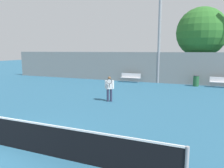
# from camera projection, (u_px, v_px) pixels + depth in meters

# --- Properties ---
(ground_plane) EXTENTS (100.00, 100.00, 0.00)m
(ground_plane) POSITION_uv_depth(u_px,v_px,m) (5.00, 146.00, 7.14)
(ground_plane) COLOR #285B7A
(tennis_net) EXTENTS (11.32, 0.09, 0.97)m
(tennis_net) POSITION_uv_depth(u_px,v_px,m) (4.00, 131.00, 7.07)
(tennis_net) COLOR #99999E
(tennis_net) RESTS_ON ground_plane
(tennis_player) EXTENTS (0.53, 0.49, 1.54)m
(tennis_player) POSITION_uv_depth(u_px,v_px,m) (109.00, 87.00, 13.23)
(tennis_player) COLOR #282D47
(tennis_player) RESTS_ON ground_plane
(bench_courtside_near) EXTENTS (2.12, 0.40, 0.88)m
(bench_courtside_near) POSITION_uv_depth(u_px,v_px,m) (223.00, 81.00, 18.24)
(bench_courtside_near) COLOR silver
(bench_courtside_near) RESTS_ON ground_plane
(bench_courtside_far) EXTENTS (1.96, 0.40, 0.88)m
(bench_courtside_far) POSITION_uv_depth(u_px,v_px,m) (131.00, 77.00, 21.33)
(bench_courtside_far) COLOR silver
(bench_courtside_far) RESTS_ON ground_plane
(light_pole_near_left) EXTENTS (0.90, 0.60, 10.04)m
(light_pole_near_left) POSITION_uv_depth(u_px,v_px,m) (160.00, 22.00, 20.16)
(light_pole_near_left) COLOR #939399
(light_pole_near_left) RESTS_ON ground_plane
(trash_bin) EXTENTS (0.51, 0.51, 0.94)m
(trash_bin) POSITION_uv_depth(u_px,v_px,m) (196.00, 81.00, 18.96)
(trash_bin) COLOR #235B33
(trash_bin) RESTS_ON ground_plane
(back_fence) EXTENTS (30.11, 0.06, 2.93)m
(back_fence) POSITION_uv_depth(u_px,v_px,m) (139.00, 67.00, 21.48)
(back_fence) COLOR gray
(back_fence) RESTS_ON ground_plane
(tree_green_broad) EXTENTS (4.72, 4.72, 7.16)m
(tree_green_broad) POSITION_uv_depth(u_px,v_px,m) (201.00, 33.00, 20.82)
(tree_green_broad) COLOR brown
(tree_green_broad) RESTS_ON ground_plane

